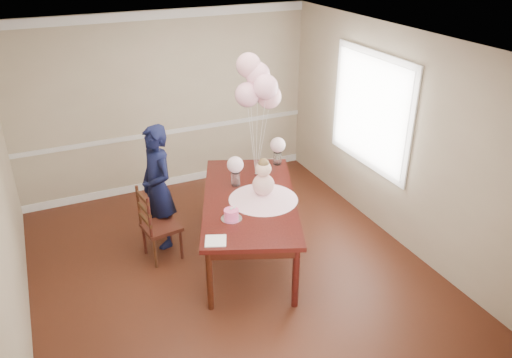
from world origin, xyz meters
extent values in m
cube|color=black|center=(0.00, 0.00, 0.00)|extent=(4.50, 5.00, 0.00)
cube|color=silver|center=(0.00, 0.00, 2.70)|extent=(4.50, 5.00, 0.02)
cube|color=tan|center=(0.00, 2.50, 1.35)|extent=(4.50, 0.02, 2.70)
cube|color=tan|center=(0.00, -2.50, 1.35)|extent=(4.50, 0.02, 2.70)
cube|color=tan|center=(-2.25, 0.00, 1.35)|extent=(0.02, 5.00, 2.70)
cube|color=tan|center=(2.25, 0.00, 1.35)|extent=(0.02, 5.00, 2.70)
cube|color=silver|center=(0.00, 2.49, 0.90)|extent=(4.50, 0.02, 0.07)
cube|color=silver|center=(0.00, 2.49, 2.63)|extent=(4.50, 0.02, 0.12)
cube|color=white|center=(0.00, 2.49, 0.06)|extent=(4.50, 0.02, 0.12)
cube|color=white|center=(2.23, 0.50, 1.55)|extent=(0.02, 1.66, 1.56)
cube|color=white|center=(2.21, 0.50, 1.55)|extent=(0.01, 1.50, 1.40)
cube|color=black|center=(0.35, 0.22, 0.79)|extent=(1.82, 2.42, 0.05)
cube|color=black|center=(0.35, 0.22, 0.71)|extent=(1.68, 2.28, 0.11)
cylinder|color=black|center=(-0.45, -0.54, 0.38)|extent=(0.10, 0.10, 0.76)
cylinder|color=black|center=(0.40, -0.88, 0.38)|extent=(0.10, 0.10, 0.76)
cylinder|color=black|center=(0.30, 1.32, 0.38)|extent=(0.10, 0.10, 0.76)
cylinder|color=black|center=(1.15, 0.98, 0.38)|extent=(0.10, 0.10, 0.76)
cone|color=#FEBBD2|center=(0.48, 0.11, 0.87)|extent=(1.07, 1.07, 0.11)
sphere|color=pink|center=(0.48, 0.11, 1.01)|extent=(0.26, 0.26, 0.26)
sphere|color=beige|center=(0.48, 0.11, 1.22)|extent=(0.18, 0.18, 0.18)
sphere|color=brown|center=(0.48, 0.11, 1.28)|extent=(0.13, 0.13, 0.13)
cylinder|color=silver|center=(-0.03, -0.15, 0.82)|extent=(0.31, 0.31, 0.01)
cylinder|color=#FF5096|center=(-0.03, -0.15, 0.88)|extent=(0.21, 0.21, 0.11)
sphere|color=white|center=(-0.03, -0.15, 0.95)|extent=(0.03, 0.03, 0.03)
sphere|color=white|center=(0.01, -0.14, 0.95)|extent=(0.03, 0.03, 0.03)
cylinder|color=silver|center=(0.32, 0.59, 0.90)|extent=(0.14, 0.14, 0.17)
sphere|color=silver|center=(0.32, 0.59, 1.10)|extent=(0.21, 0.21, 0.21)
cylinder|color=white|center=(1.08, 0.92, 0.90)|extent=(0.14, 0.14, 0.17)
sphere|color=#F4CDD2|center=(1.08, 0.92, 1.10)|extent=(0.21, 0.21, 0.21)
cube|color=white|center=(-0.35, -0.49, 0.82)|extent=(0.28, 0.28, 0.01)
cylinder|color=silver|center=(0.67, 0.74, 0.83)|extent=(0.06, 0.06, 0.02)
sphere|color=#EFA9C2|center=(0.57, 0.78, 1.90)|extent=(0.30, 0.30, 0.30)
sphere|color=#FFB4D1|center=(0.75, 0.64, 2.01)|extent=(0.30, 0.30, 0.30)
sphere|color=#F0AAC5|center=(0.73, 0.83, 2.12)|extent=(0.30, 0.30, 0.30)
sphere|color=#E8A4B5|center=(0.64, 0.89, 2.23)|extent=(0.30, 0.30, 0.30)
sphere|color=#FFB4C5|center=(0.86, 0.76, 1.85)|extent=(0.30, 0.30, 0.30)
cylinder|color=white|center=(0.62, 0.76, 1.28)|extent=(0.09, 0.04, 0.91)
cylinder|color=white|center=(0.71, 0.69, 1.34)|extent=(0.08, 0.09, 1.01)
cylinder|color=white|center=(0.70, 0.78, 1.39)|extent=(0.06, 0.09, 1.13)
cylinder|color=white|center=(0.66, 0.81, 1.44)|extent=(0.05, 0.14, 1.23)
cylinder|color=white|center=(0.77, 0.75, 1.25)|extent=(0.17, 0.02, 0.84)
cube|color=#35150E|center=(-0.66, 0.63, 0.43)|extent=(0.47, 0.47, 0.05)
cylinder|color=#371B0F|center=(-0.80, 0.43, 0.20)|extent=(0.04, 0.04, 0.41)
cylinder|color=black|center=(-0.46, 0.48, 0.20)|extent=(0.04, 0.04, 0.41)
cylinder|color=#3E1610|center=(-0.85, 0.77, 0.20)|extent=(0.04, 0.04, 0.41)
cylinder|color=black|center=(-0.51, 0.82, 0.20)|extent=(0.04, 0.04, 0.41)
cylinder|color=black|center=(-0.82, 0.43, 0.70)|extent=(0.04, 0.04, 0.53)
cylinder|color=black|center=(-0.87, 0.77, 0.70)|extent=(0.04, 0.04, 0.53)
cube|color=#351E0E|center=(-0.85, 0.60, 0.59)|extent=(0.08, 0.38, 0.05)
cube|color=#311C0D|center=(-0.85, 0.60, 0.74)|extent=(0.08, 0.38, 0.05)
cube|color=black|center=(-0.85, 0.60, 0.90)|extent=(0.08, 0.38, 0.05)
imported|color=black|center=(-0.59, 0.94, 0.81)|extent=(0.51, 0.66, 1.62)
camera|label=1|loc=(-1.75, -4.58, 3.71)|focal=35.00mm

